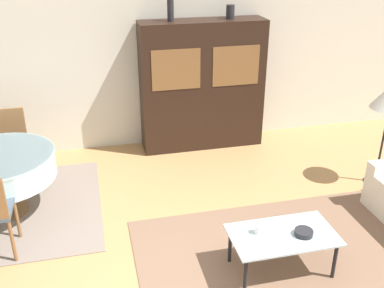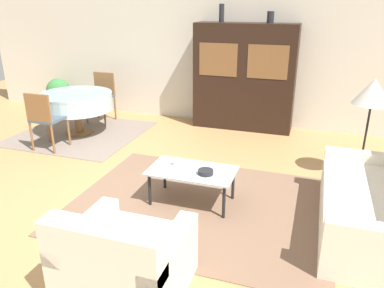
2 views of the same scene
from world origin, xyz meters
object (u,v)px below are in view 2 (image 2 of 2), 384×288
object	(u,v)px
armchair	(125,262)
dining_chair_near	(45,117)
couch	(372,207)
coffee_table	(192,173)
dining_chair_far	(102,93)
dining_table	(76,102)
potted_plant	(59,92)
display_cabinet	(244,78)
floor_lamp	(373,94)
bowl	(206,172)
vase_short	(271,17)
cup	(176,162)
vase_tall	(222,13)

from	to	relation	value
armchair	dining_chair_near	world-z (taller)	dining_chair_near
couch	coffee_table	bearing A→B (deg)	89.70
armchair	dining_chair_far	bearing A→B (deg)	123.16
dining_table	potted_plant	size ratio (longest dim) A/B	1.75
dining_chair_far	display_cabinet	bearing A→B (deg)	-170.33
floor_lamp	bowl	world-z (taller)	floor_lamp
potted_plant	floor_lamp	bearing A→B (deg)	-14.43
coffee_table	dining_table	bearing A→B (deg)	148.14
couch	coffee_table	distance (m)	1.94
bowl	vase_short	xyz separation A→B (m)	(0.21, 3.07, 1.55)
dining_chair_near	coffee_table	bearing A→B (deg)	-17.38
cup	dining_chair_far	bearing A→B (deg)	135.43
dining_chair_far	bowl	bearing A→B (deg)	138.27
armchair	dining_chair_near	distance (m)	3.66
armchair	bowl	distance (m)	1.55
coffee_table	cup	distance (m)	0.25
bowl	cup	bearing A→B (deg)	162.66
dining_chair_far	floor_lamp	size ratio (longest dim) A/B	0.69
cup	vase_short	size ratio (longest dim) A/B	0.46
dining_chair_far	floor_lamp	xyz separation A→B (m)	(4.68, -1.23, 0.61)
vase_tall	dining_table	bearing A→B (deg)	-150.02
dining_chair_far	vase_tall	world-z (taller)	vase_tall
dining_chair_far	cup	world-z (taller)	dining_chair_far
display_cabinet	bowl	xyz separation A→B (m)	(0.19, -3.07, -0.50)
display_cabinet	dining_table	bearing A→B (deg)	-154.34
floor_lamp	potted_plant	size ratio (longest dim) A/B	1.91
couch	dining_table	world-z (taller)	couch
coffee_table	dining_table	world-z (taller)	dining_table
dining_chair_far	floor_lamp	bearing A→B (deg)	165.28
dining_chair_near	vase_short	world-z (taller)	vase_short
bowl	couch	bearing A→B (deg)	1.53
floor_lamp	dining_chair_far	bearing A→B (deg)	165.28
cup	bowl	xyz separation A→B (m)	(0.40, -0.13, -0.02)
dining_table	dining_chair_near	distance (m)	0.85
floor_lamp	display_cabinet	bearing A→B (deg)	139.05
dining_table	bowl	size ratio (longest dim) A/B	7.16
display_cabinet	bowl	world-z (taller)	display_cabinet
dining_chair_near	dining_table	bearing A→B (deg)	90.00
coffee_table	vase_short	world-z (taller)	vase_short
coffee_table	floor_lamp	xyz separation A→B (m)	(1.94, 1.32, 0.79)
dining_chair_near	floor_lamp	distance (m)	4.74
armchair	dining_chair_near	bearing A→B (deg)	137.86
dining_chair_near	dining_chair_far	xyz separation A→B (m)	(0.00, 1.69, 0.00)
coffee_table	display_cabinet	world-z (taller)	display_cabinet
dining_chair_near	floor_lamp	bearing A→B (deg)	5.62
armchair	display_cabinet	distance (m)	4.65
dining_table	vase_tall	distance (m)	3.00
couch	bowl	size ratio (longest dim) A/B	10.36
armchair	display_cabinet	size ratio (longest dim) A/B	0.49
bowl	potted_plant	bearing A→B (deg)	145.22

